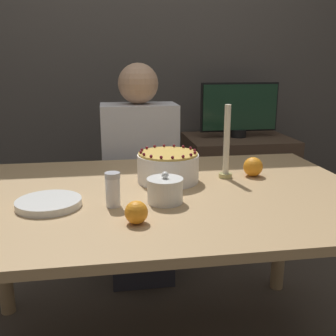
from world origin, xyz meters
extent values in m
cube|color=#4C4742|center=(0.00, 1.40, 1.30)|extent=(8.00, 0.05, 2.60)
cube|color=tan|center=(0.00, 0.00, 0.73)|extent=(1.53, 1.02, 0.03)
cylinder|color=tan|center=(-0.71, 0.45, 0.36)|extent=(0.07, 0.07, 0.71)
cylinder|color=tan|center=(0.71, 0.45, 0.36)|extent=(0.07, 0.07, 0.71)
cylinder|color=white|center=(0.05, 0.12, 0.80)|extent=(0.24, 0.24, 0.11)
cylinder|color=gold|center=(0.05, 0.12, 0.86)|extent=(0.23, 0.23, 0.01)
sphere|color=maroon|center=(0.15, 0.12, 0.87)|extent=(0.01, 0.01, 0.01)
sphere|color=maroon|center=(0.15, 0.16, 0.87)|extent=(0.01, 0.01, 0.01)
sphere|color=maroon|center=(0.12, 0.20, 0.87)|extent=(0.01, 0.01, 0.01)
sphere|color=maroon|center=(0.09, 0.22, 0.87)|extent=(0.01, 0.01, 0.01)
sphere|color=maroon|center=(0.05, 0.23, 0.87)|extent=(0.01, 0.01, 0.01)
sphere|color=maroon|center=(0.01, 0.22, 0.87)|extent=(0.01, 0.01, 0.01)
sphere|color=maroon|center=(-0.03, 0.20, 0.87)|extent=(0.01, 0.01, 0.01)
sphere|color=maroon|center=(-0.05, 0.16, 0.87)|extent=(0.01, 0.01, 0.01)
sphere|color=maroon|center=(-0.06, 0.12, 0.87)|extent=(0.01, 0.01, 0.01)
sphere|color=maroon|center=(-0.05, 0.08, 0.87)|extent=(0.01, 0.01, 0.01)
sphere|color=maroon|center=(-0.03, 0.05, 0.87)|extent=(0.01, 0.01, 0.01)
sphere|color=maroon|center=(0.01, 0.02, 0.87)|extent=(0.01, 0.01, 0.01)
sphere|color=maroon|center=(0.05, 0.02, 0.87)|extent=(0.01, 0.01, 0.01)
sphere|color=maroon|center=(0.09, 0.02, 0.87)|extent=(0.01, 0.01, 0.01)
sphere|color=maroon|center=(0.12, 0.05, 0.87)|extent=(0.01, 0.01, 0.01)
sphere|color=maroon|center=(0.15, 0.08, 0.87)|extent=(0.01, 0.01, 0.01)
cylinder|color=silver|center=(0.00, -0.12, 0.78)|extent=(0.12, 0.12, 0.07)
cylinder|color=silver|center=(0.00, -0.12, 0.82)|extent=(0.12, 0.12, 0.01)
sphere|color=silver|center=(0.00, -0.12, 0.84)|extent=(0.02, 0.02, 0.02)
cylinder|color=white|center=(-0.17, -0.13, 0.79)|extent=(0.05, 0.05, 0.10)
cylinder|color=silver|center=(-0.17, -0.13, 0.85)|extent=(0.05, 0.05, 0.02)
cylinder|color=silver|center=(-0.38, -0.10, 0.75)|extent=(0.21, 0.21, 0.01)
cylinder|color=silver|center=(-0.38, -0.10, 0.76)|extent=(0.21, 0.21, 0.01)
cylinder|color=silver|center=(-0.38, -0.10, 0.76)|extent=(0.21, 0.21, 0.01)
cylinder|color=tan|center=(0.29, 0.14, 0.75)|extent=(0.05, 0.05, 0.02)
cylinder|color=silver|center=(0.29, 0.14, 0.90)|extent=(0.02, 0.02, 0.28)
sphere|color=orange|center=(-0.11, -0.28, 0.78)|extent=(0.07, 0.07, 0.07)
sphere|color=orange|center=(0.41, 0.14, 0.78)|extent=(0.08, 0.08, 0.08)
cube|color=#2D2D38|center=(-0.02, 0.71, 0.23)|extent=(0.34, 0.34, 0.45)
cube|color=silver|center=(-0.02, 0.71, 0.72)|extent=(0.40, 0.24, 0.54)
sphere|color=tan|center=(-0.02, 0.71, 1.10)|extent=(0.21, 0.21, 0.21)
cube|color=#4C3828|center=(0.67, 1.10, 0.36)|extent=(0.68, 0.51, 0.73)
cylinder|color=black|center=(0.67, 1.10, 0.75)|extent=(0.10, 0.10, 0.05)
cube|color=black|center=(0.67, 1.11, 0.92)|extent=(0.52, 0.02, 0.32)
cube|color=#193823|center=(0.67, 1.10, 0.92)|extent=(0.49, 0.03, 0.29)
camera|label=1|loc=(-0.19, -1.36, 1.20)|focal=42.00mm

